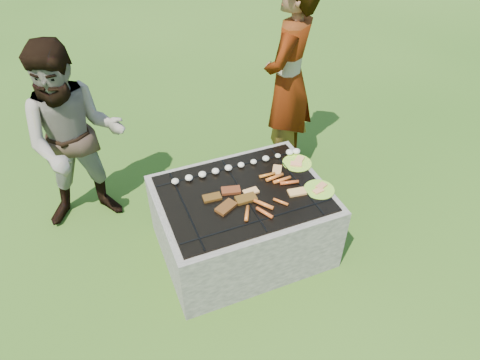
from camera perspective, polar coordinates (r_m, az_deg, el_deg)
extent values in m
plane|color=#254C13|center=(3.69, 0.30, -8.83)|extent=(60.00, 60.00, 0.00)
cube|color=#AAA296|center=(3.75, -2.10, -1.42)|extent=(1.30, 0.18, 0.60)
cube|color=#9D958B|center=(3.22, 3.17, -10.38)|extent=(1.30, 0.18, 0.60)
cube|color=#A9A196|center=(3.36, -8.62, -8.10)|extent=(0.18, 0.64, 0.60)
cube|color=gray|center=(3.66, 8.45, -3.13)|extent=(0.18, 0.64, 0.60)
cube|color=black|center=(3.51, 0.31, -6.25)|extent=(0.94, 0.64, 0.48)
sphere|color=#FF5914|center=(3.36, 0.33, -3.65)|extent=(0.10, 0.10, 0.10)
cube|color=black|center=(3.26, 0.33, -1.79)|extent=(1.20, 0.90, 0.01)
cylinder|color=black|center=(3.15, -7.25, -3.77)|extent=(0.01, 0.88, 0.01)
cylinder|color=black|center=(3.25, 0.34, -1.71)|extent=(0.01, 0.88, 0.01)
cylinder|color=black|center=(3.41, 7.33, 0.21)|extent=(0.01, 0.88, 0.01)
cylinder|color=black|center=(3.04, 2.66, -5.41)|extent=(1.18, 0.01, 0.01)
cylinder|color=black|center=(3.48, -1.69, 1.53)|extent=(1.18, 0.01, 0.01)
ellipsoid|color=beige|center=(3.36, -8.63, -0.17)|extent=(0.06, 0.06, 0.04)
ellipsoid|color=white|center=(3.38, -6.82, 0.30)|extent=(0.06, 0.06, 0.04)
ellipsoid|color=beige|center=(3.40, -5.04, 0.76)|extent=(0.06, 0.06, 0.04)
ellipsoid|color=beige|center=(3.43, -3.28, 1.20)|extent=(0.06, 0.06, 0.04)
ellipsoid|color=beige|center=(3.46, -1.55, 1.64)|extent=(0.06, 0.06, 0.04)
ellipsoid|color=#F3E9CE|center=(3.49, 0.15, 2.04)|extent=(0.05, 0.05, 0.04)
ellipsoid|color=beige|center=(3.52, 1.83, 2.45)|extent=(0.05, 0.05, 0.04)
ellipsoid|color=beige|center=(3.56, 3.46, 2.89)|extent=(0.06, 0.06, 0.04)
ellipsoid|color=beige|center=(3.61, 5.06, 3.24)|extent=(0.05, 0.05, 0.03)
ellipsoid|color=beige|center=(3.65, 6.63, 3.70)|extent=(0.06, 0.06, 0.04)
ellipsoid|color=beige|center=(3.67, 7.53, 3.82)|extent=(0.06, 0.06, 0.04)
cube|color=brown|center=(3.21, -3.75, -2.33)|extent=(0.14, 0.09, 0.02)
cube|color=#A13F1D|center=(3.26, -1.22, -1.39)|extent=(0.16, 0.12, 0.02)
cube|color=brown|center=(3.12, -1.86, -3.63)|extent=(0.18, 0.15, 0.02)
cube|color=brown|center=(3.19, 0.81, -2.49)|extent=(0.16, 0.09, 0.02)
cylinder|color=orange|center=(3.40, 3.65, 0.66)|extent=(0.13, 0.03, 0.02)
cylinder|color=#BC791F|center=(3.38, 4.63, 0.36)|extent=(0.16, 0.05, 0.03)
cylinder|color=orange|center=(3.36, 5.61, 0.01)|extent=(0.15, 0.03, 0.03)
cylinder|color=red|center=(3.35, 6.61, -0.33)|extent=(0.15, 0.06, 0.03)
cylinder|color=#F55928|center=(3.14, 3.18, -3.25)|extent=(0.12, 0.15, 0.03)
cylinder|color=#E25225|center=(3.18, 5.46, -2.91)|extent=(0.09, 0.11, 0.02)
cylinder|color=#C68220|center=(3.07, 0.94, -4.48)|extent=(0.09, 0.14, 0.03)
cylinder|color=red|center=(3.08, 3.29, -4.36)|extent=(0.09, 0.14, 0.03)
cube|color=#EFB57A|center=(3.25, 1.47, -1.54)|extent=(0.12, 0.07, 0.02)
cube|color=tan|center=(3.28, 7.59, -1.60)|extent=(0.14, 0.10, 0.02)
cube|color=tan|center=(3.47, 4.96, 1.34)|extent=(0.12, 0.14, 0.02)
cylinder|color=#FFF93C|center=(3.57, 7.60, 2.20)|extent=(0.25, 0.25, 0.02)
cube|color=#FAB180|center=(3.54, 7.49, 2.12)|extent=(0.11, 0.10, 0.02)
cube|color=#EBA878|center=(3.59, 7.89, 2.68)|extent=(0.12, 0.11, 0.02)
cylinder|color=#BCD833|center=(3.34, 10.50, -1.30)|extent=(0.24, 0.24, 0.01)
cube|color=#EEB97A|center=(3.31, 10.40, -1.43)|extent=(0.09, 0.06, 0.01)
cube|color=#D7B66E|center=(3.36, 10.79, -0.78)|extent=(0.10, 0.08, 0.01)
imported|color=gray|center=(4.07, 6.48, 12.93)|extent=(0.81, 0.80, 1.88)
imported|color=gray|center=(3.68, -21.02, 4.95)|extent=(0.86, 0.71, 1.64)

